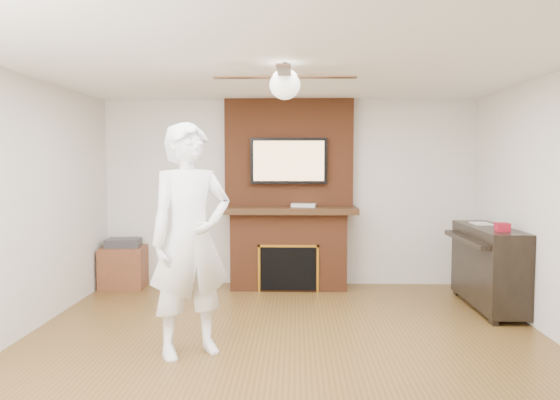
{
  "coord_description": "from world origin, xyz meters",
  "views": [
    {
      "loc": [
        0.09,
        -4.65,
        1.67
      ],
      "look_at": [
        -0.07,
        0.9,
        1.28
      ],
      "focal_mm": 35.0,
      "sensor_mm": 36.0,
      "label": 1
    }
  ],
  "objects_px": {
    "side_table": "(124,265)",
    "piano": "(488,265)",
    "fireplace": "(289,213)",
    "person": "(190,240)"
  },
  "relations": [
    {
      "from": "side_table",
      "to": "piano",
      "type": "bearing_deg",
      "value": -16.52
    },
    {
      "from": "piano",
      "to": "fireplace",
      "type": "bearing_deg",
      "value": 155.59
    },
    {
      "from": "person",
      "to": "fireplace",
      "type": "bearing_deg",
      "value": 40.15
    },
    {
      "from": "person",
      "to": "side_table",
      "type": "bearing_deg",
      "value": 86.37
    },
    {
      "from": "fireplace",
      "to": "side_table",
      "type": "bearing_deg",
      "value": -178.25
    },
    {
      "from": "person",
      "to": "side_table",
      "type": "height_order",
      "value": "person"
    },
    {
      "from": "side_table",
      "to": "person",
      "type": "bearing_deg",
      "value": -65.63
    },
    {
      "from": "person",
      "to": "piano",
      "type": "xyz_separation_m",
      "value": [
        3.08,
        1.57,
        -0.5
      ]
    },
    {
      "from": "side_table",
      "to": "piano",
      "type": "height_order",
      "value": "piano"
    },
    {
      "from": "person",
      "to": "piano",
      "type": "distance_m",
      "value": 3.49
    }
  ]
}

